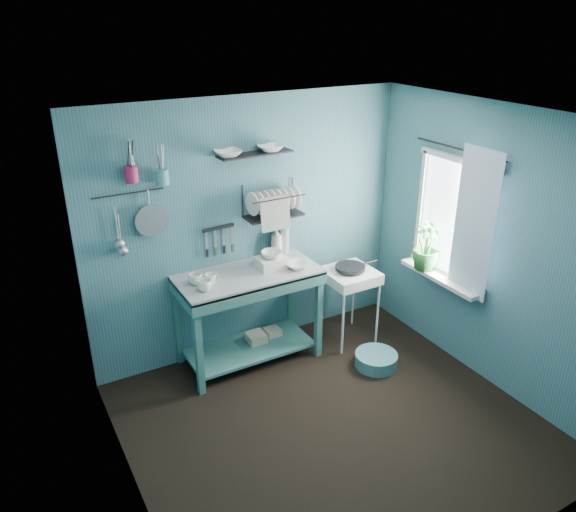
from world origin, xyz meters
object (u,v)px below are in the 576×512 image
utensil_cup_magenta (131,174)px  dish_rack (273,200)px  soap_bottle (276,241)px  potted_plant (426,246)px  work_counter (248,316)px  storage_tin_small (273,337)px  floor_basin (376,360)px  frying_pan (350,267)px  mug_left (205,286)px  hotplate_stand (348,305)px  colander (151,221)px  wash_tub (272,262)px  storage_tin_large (256,343)px  utensil_cup_teal (162,177)px  water_bottle (284,240)px  mug_mid (211,279)px  mug_right (196,279)px

utensil_cup_magenta → dish_rack: bearing=-2.3°
soap_bottle → potted_plant: potted_plant is taller
work_counter → storage_tin_small: work_counter is taller
floor_basin → frying_pan: bearing=85.4°
mug_left → frying_pan: (1.53, -0.01, -0.17)m
hotplate_stand → colander: (-1.83, 0.40, 1.13)m
wash_tub → storage_tin_large: size_ratio=1.27×
work_counter → utensil_cup_teal: (-0.66, 0.20, 1.42)m
mug_left → soap_bottle: size_ratio=0.41×
colander → potted_plant: 2.60m
hotplate_stand → potted_plant: 0.99m
water_bottle → utensil_cup_magenta: size_ratio=2.15×
mug_mid → dish_rack: 0.95m
mug_left → utensil_cup_teal: utensil_cup_teal is taller
frying_pan → utensil_cup_magenta: 2.29m
frying_pan → dish_rack: size_ratio=0.55×
potted_plant → storage_tin_small: 1.79m
work_counter → frying_pan: work_counter is taller
soap_bottle → floor_basin: size_ratio=0.73×
potted_plant → soap_bottle: bearing=148.1°
frying_pan → utensil_cup_magenta: size_ratio=2.31×
dish_rack → utensil_cup_magenta: size_ratio=4.23×
dish_rack → frying_pan: bearing=-25.4°
soap_bottle → mug_left: bearing=-158.2°
work_counter → frying_pan: (1.05, -0.17, 0.35)m
mug_right → potted_plant: (2.15, -0.57, 0.07)m
work_counter → soap_bottle: soap_bottle is taller
mug_mid → dish_rack: bearing=15.6°
potted_plant → floor_basin: 1.20m
mug_left → frying_pan: size_ratio=0.41×
storage_tin_small → soap_bottle: bearing=45.0°
floor_basin → work_counter: bearing=144.5°
work_counter → mug_left: mug_left is taller
colander → utensil_cup_teal: bearing=-13.8°
mug_right → dish_rack: bearing=9.7°
mug_mid → mug_right: 0.13m
work_counter → utensil_cup_magenta: size_ratio=10.25×
mug_left → potted_plant: (2.13, -0.41, 0.07)m
mug_left → storage_tin_small: 1.21m
wash_tub → dish_rack: 0.58m
water_bottle → floor_basin: size_ratio=0.68×
mug_right → utensil_cup_teal: 0.93m
mug_right → potted_plant: size_ratio=0.26×
mug_right → storage_tin_large: 1.07m
mug_left → storage_tin_small: size_ratio=0.61×
colander → floor_basin: colander is taller
mug_left → colander: bearing=127.5°
mug_right → storage_tin_small: bearing=5.7°
wash_tub → potted_plant: bearing=-21.4°
potted_plant → floor_basin: size_ratio=1.15×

